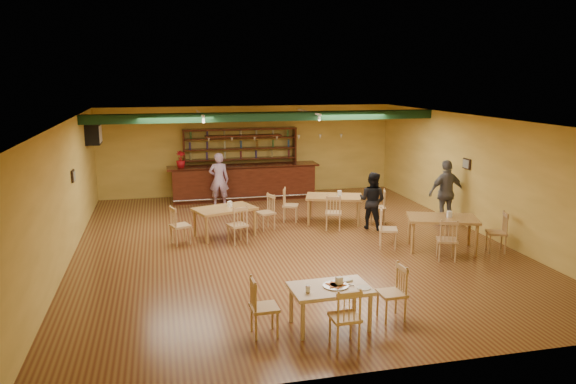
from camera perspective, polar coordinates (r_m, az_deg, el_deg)
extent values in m
plane|color=#592E19|center=(13.37, 0.16, -5.37)|extent=(12.00, 12.00, 0.00)
cube|color=black|center=(15.53, -2.26, 7.85)|extent=(10.00, 0.30, 0.25)
cube|color=white|center=(15.88, -9.14, 8.06)|extent=(0.05, 2.50, 0.05)
cube|color=white|center=(16.43, 2.17, 8.33)|extent=(0.05, 2.50, 0.05)
cube|color=white|center=(16.79, -19.59, 5.70)|extent=(0.34, 0.70, 0.48)
cube|color=black|center=(13.75, -21.47, 1.57)|extent=(0.04, 0.34, 0.28)
cube|color=black|center=(15.33, 18.11, 2.81)|extent=(0.04, 0.34, 0.28)
cube|color=#34120A|center=(18.08, -4.62, 1.04)|extent=(4.93, 0.85, 1.13)
cube|color=#34120A|center=(18.60, -4.95, 3.14)|extent=(3.81, 0.40, 2.28)
imported|color=#B01017|center=(17.76, -11.11, 3.37)|extent=(0.38, 0.38, 0.53)
cube|color=olive|center=(13.95, -6.59, -3.12)|extent=(1.69, 1.33, 0.74)
cube|color=olive|center=(15.20, 4.79, -1.79)|extent=(1.72, 1.35, 0.76)
cube|color=olive|center=(13.29, 15.70, -4.17)|extent=(1.80, 1.42, 0.78)
cube|color=#D2B18D|center=(9.05, 4.38, -11.82)|extent=(1.30, 0.86, 0.68)
cylinder|color=silver|center=(8.94, 4.98, -9.71)|extent=(0.51, 0.51, 0.01)
cylinder|color=#EAE5C6|center=(8.67, 2.09, -10.06)|extent=(0.08, 0.08, 0.11)
cube|color=white|center=(9.17, 5.99, -9.12)|extent=(0.24, 0.21, 0.03)
cube|color=silver|center=(9.02, 5.73, -9.47)|extent=(0.31, 0.27, 0.00)
cylinder|color=white|center=(8.92, 7.89, -9.87)|extent=(0.23, 0.23, 0.01)
imported|color=#804494|center=(17.12, -7.21, 1.30)|extent=(0.66, 0.47, 1.68)
imported|color=black|center=(14.66, 8.75, -0.88)|extent=(0.93, 0.93, 1.52)
imported|color=slate|center=(15.44, 16.15, -0.06)|extent=(1.08, 0.52, 1.78)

